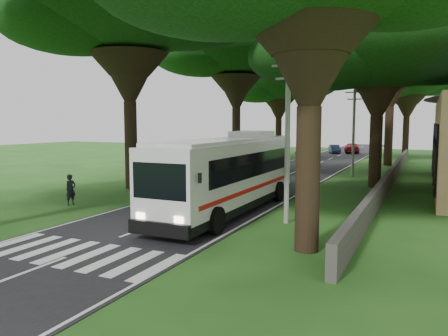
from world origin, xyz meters
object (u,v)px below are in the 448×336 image
at_px(coach_bus, 229,173).
at_px(distant_car_a, 305,153).
at_px(distant_car_c, 352,148).
at_px(pole_near, 287,135).
at_px(distant_car_b, 335,149).
at_px(pole_far, 377,127).
at_px(pedestrian, 71,190).
at_px(pole_mid, 354,129).

distance_m(coach_bus, distant_car_a, 35.47).
bearing_deg(distant_car_c, pole_near, 83.91).
xyz_separation_m(coach_bus, distant_car_b, (-3.52, 47.29, -1.44)).
distance_m(pole_far, distant_car_a, 9.89).
height_order(coach_bus, distant_car_a, coach_bus).
xyz_separation_m(pole_far, distant_car_b, (-7.02, 8.46, -3.50)).
bearing_deg(pole_near, pole_far, 90.00).
relative_size(pole_far, pedestrian, 4.45).
distance_m(pole_near, coach_bus, 4.23).
bearing_deg(pole_far, distant_car_c, 114.80).
bearing_deg(distant_car_b, pole_mid, -95.45).
bearing_deg(distant_car_b, distant_car_a, -116.22).
distance_m(distant_car_a, distant_car_c, 14.42).
bearing_deg(pole_near, pedestrian, -176.29).
xyz_separation_m(pole_mid, distant_car_c, (-4.70, 30.17, -3.39)).
bearing_deg(pole_near, distant_car_c, 95.35).
distance_m(pole_mid, distant_car_b, 29.52).
bearing_deg(pedestrian, distant_car_a, 3.39).
bearing_deg(distant_car_a, distant_car_c, -101.76).
height_order(pole_far, coach_bus, pole_far).
height_order(pole_mid, pedestrian, pole_mid).
distance_m(distant_car_a, pedestrian, 37.32).
relative_size(pole_mid, distant_car_a, 1.84).
distance_m(pole_near, pole_far, 40.00).
distance_m(pole_mid, pedestrian, 24.61).
bearing_deg(coach_bus, pole_near, -18.67).
xyz_separation_m(distant_car_a, distant_car_b, (1.48, 12.20, -0.09)).
xyz_separation_m(coach_bus, distant_car_c, (-1.20, 49.00, -1.33)).
bearing_deg(pole_far, distant_car_a, -156.26).
bearing_deg(pedestrian, coach_bus, -67.91).
xyz_separation_m(distant_car_a, pedestrian, (-4.20, -37.09, 0.13)).
bearing_deg(distant_car_a, pole_near, 106.71).
bearing_deg(coach_bus, pole_mid, 79.30).
distance_m(distant_car_b, pedestrian, 49.61).
bearing_deg(pole_far, distant_car_b, 129.69).
relative_size(coach_bus, distant_car_c, 2.55).
xyz_separation_m(distant_car_b, distant_car_c, (2.32, 1.71, 0.10)).
relative_size(coach_bus, pedestrian, 7.43).
bearing_deg(pole_near, distant_car_a, 103.19).
relative_size(pole_near, distant_car_a, 1.84).
relative_size(pole_near, pole_mid, 1.00).
bearing_deg(pedestrian, pole_mid, -21.53).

